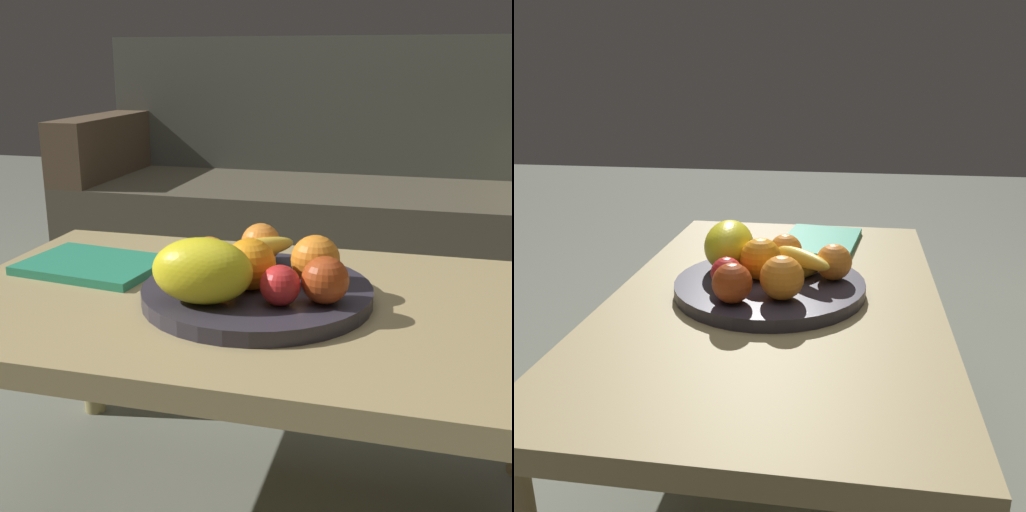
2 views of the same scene
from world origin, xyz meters
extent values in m
cube|color=#A08B5C|center=(0.00, 0.00, 0.42)|extent=(1.05, 0.64, 0.04)
cylinder|color=#9D9059|center=(-0.48, 0.28, 0.20)|extent=(0.05, 0.05, 0.40)
cube|color=#494334|center=(-0.13, 1.26, 0.20)|extent=(1.70, 0.70, 0.40)
cube|color=#43443B|center=(-0.13, 1.54, 0.65)|extent=(1.70, 0.14, 0.50)
cube|color=brown|center=(-0.91, 1.26, 0.51)|extent=(0.14, 0.70, 0.22)
cylinder|color=#2F2B35|center=(0.00, -0.01, 0.45)|extent=(0.38, 0.38, 0.03)
ellipsoid|color=yellow|center=(-0.06, -0.11, 0.52)|extent=(0.16, 0.11, 0.10)
sphere|color=orange|center=(-0.03, 0.11, 0.50)|extent=(0.07, 0.07, 0.07)
sphere|color=orange|center=(-0.01, -0.03, 0.51)|extent=(0.08, 0.08, 0.08)
sphere|color=orange|center=(-0.09, 0.01, 0.50)|extent=(0.07, 0.07, 0.07)
sphere|color=orange|center=(0.09, 0.02, 0.51)|extent=(0.08, 0.08, 0.08)
sphere|color=red|center=(0.05, -0.09, 0.50)|extent=(0.06, 0.06, 0.06)
sphere|color=#AE4017|center=(0.12, -0.06, 0.50)|extent=(0.07, 0.07, 0.07)
ellipsoid|color=gold|center=(-0.03, 0.05, 0.48)|extent=(0.14, 0.12, 0.03)
ellipsoid|color=yellow|center=(-0.03, 0.03, 0.48)|extent=(0.11, 0.14, 0.03)
ellipsoid|color=yellow|center=(-0.02, 0.05, 0.51)|extent=(0.13, 0.13, 0.03)
cube|color=#2A8764|center=(-0.34, 0.06, 0.45)|extent=(0.27, 0.21, 0.02)
camera|label=1|loc=(0.25, -0.97, 0.82)|focal=45.28mm
camera|label=2|loc=(1.02, 0.14, 0.86)|focal=39.33mm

